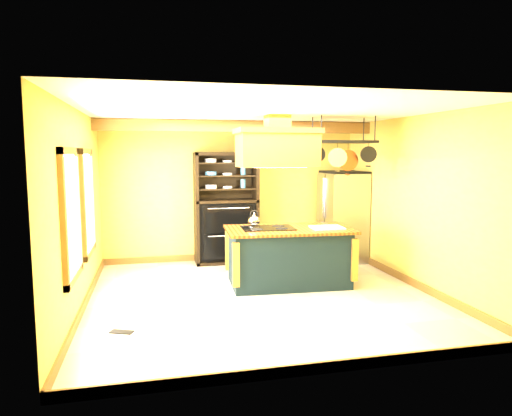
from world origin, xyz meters
name	(u,v)px	position (x,y,z in m)	size (l,w,h in m)	color
floor	(261,296)	(0.00, 0.00, 0.00)	(5.00, 5.00, 0.00)	beige
ceiling	(261,112)	(0.00, 0.00, 2.70)	(5.00, 5.00, 0.00)	white
wall_back	(232,192)	(0.00, 2.50, 1.35)	(5.00, 0.02, 2.70)	gold
wall_front	(324,236)	(0.00, -2.50, 1.35)	(5.00, 0.02, 2.70)	gold
wall_left	(79,211)	(-2.50, 0.00, 1.35)	(0.02, 5.00, 2.70)	gold
wall_right	(415,202)	(2.50, 0.00, 1.35)	(0.02, 5.00, 2.70)	gold
ceiling_beam	(239,126)	(0.00, 1.70, 2.59)	(5.00, 0.15, 0.20)	brown
window_near	(72,215)	(-2.47, -0.80, 1.40)	(0.06, 1.06, 1.56)	brown
window_far	(88,202)	(-2.47, 0.60, 1.40)	(0.06, 1.06, 1.56)	brown
kitchen_island	(288,256)	(0.57, 0.50, 0.47)	(2.05, 1.21, 1.11)	black
range_hood	(277,146)	(0.38, 0.50, 2.23)	(1.29, 0.73, 0.80)	gold
pot_rack	(343,147)	(1.48, 0.50, 2.21)	(1.06, 0.50, 0.87)	black
refrigerator	(342,218)	(2.11, 1.90, 0.84)	(0.75, 0.88, 1.73)	#9A9CA3
hutch	(226,219)	(-0.16, 2.27, 0.84)	(1.21, 0.55, 2.13)	black
floor_register	(122,332)	(-1.94, -0.99, 0.01)	(0.28, 0.12, 0.01)	black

